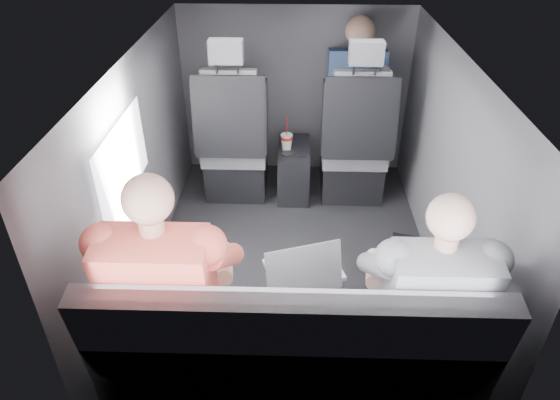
{
  "coord_description": "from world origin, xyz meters",
  "views": [
    {
      "loc": [
        -0.0,
        -2.53,
        2.14
      ],
      "look_at": [
        -0.08,
        -0.05,
        0.52
      ],
      "focal_mm": 32.0,
      "sensor_mm": 36.0,
      "label": 1
    }
  ],
  "objects_px": {
    "passenger_rear_right": "(423,299)",
    "front_seat_left": "(235,148)",
    "center_console": "(294,170)",
    "laptop_white": "(176,268)",
    "laptop_silver": "(304,270)",
    "laptop_black": "(421,264)",
    "passenger_front_right": "(355,92)",
    "rear_bench": "(291,363)",
    "soda_cup": "(287,141)",
    "front_seat_right": "(354,150)",
    "passenger_rear_left": "(172,290)"
  },
  "relations": [
    {
      "from": "rear_bench",
      "to": "laptop_black",
      "type": "relative_size",
      "value": 3.98
    },
    {
      "from": "rear_bench",
      "to": "front_seat_left",
      "type": "bearing_deg",
      "value": 103.31
    },
    {
      "from": "center_console",
      "to": "laptop_silver",
      "type": "distance_m",
      "value": 1.74
    },
    {
      "from": "passenger_rear_right",
      "to": "passenger_front_right",
      "type": "relative_size",
      "value": 1.35
    },
    {
      "from": "front_seat_right",
      "to": "passenger_rear_right",
      "type": "relative_size",
      "value": 1.05
    },
    {
      "from": "laptop_black",
      "to": "laptop_silver",
      "type": "bearing_deg",
      "value": -173.76
    },
    {
      "from": "center_console",
      "to": "front_seat_right",
      "type": "bearing_deg",
      "value": -5.07
    },
    {
      "from": "rear_bench",
      "to": "passenger_rear_right",
      "type": "distance_m",
      "value": 0.65
    },
    {
      "from": "passenger_rear_right",
      "to": "passenger_front_right",
      "type": "distance_m",
      "value": 2.07
    },
    {
      "from": "laptop_silver",
      "to": "passenger_rear_right",
      "type": "height_order",
      "value": "passenger_rear_right"
    },
    {
      "from": "laptop_black",
      "to": "passenger_rear_left",
      "type": "bearing_deg",
      "value": -168.69
    },
    {
      "from": "laptop_white",
      "to": "rear_bench",
      "type": "bearing_deg",
      "value": -25.4
    },
    {
      "from": "front_seat_left",
      "to": "passenger_rear_left",
      "type": "relative_size",
      "value": 1.0
    },
    {
      "from": "laptop_silver",
      "to": "laptop_black",
      "type": "height_order",
      "value": "laptop_black"
    },
    {
      "from": "front_seat_right",
      "to": "laptop_silver",
      "type": "xyz_separation_m",
      "value": [
        -0.4,
        -1.64,
        0.23
      ]
    },
    {
      "from": "soda_cup",
      "to": "laptop_silver",
      "type": "bearing_deg",
      "value": -86.17
    },
    {
      "from": "soda_cup",
      "to": "passenger_front_right",
      "type": "relative_size",
      "value": 0.3
    },
    {
      "from": "center_console",
      "to": "laptop_black",
      "type": "distance_m",
      "value": 1.78
    },
    {
      "from": "front_seat_right",
      "to": "laptop_silver",
      "type": "distance_m",
      "value": 1.71
    },
    {
      "from": "front_seat_left",
      "to": "passenger_rear_right",
      "type": "relative_size",
      "value": 1.05
    },
    {
      "from": "laptop_black",
      "to": "passenger_front_right",
      "type": "bearing_deg",
      "value": 94.39
    },
    {
      "from": "laptop_silver",
      "to": "front_seat_left",
      "type": "bearing_deg",
      "value": 106.99
    },
    {
      "from": "soda_cup",
      "to": "laptop_silver",
      "type": "height_order",
      "value": "laptop_silver"
    },
    {
      "from": "center_console",
      "to": "front_seat_left",
      "type": "bearing_deg",
      "value": -174.93
    },
    {
      "from": "front_seat_left",
      "to": "center_console",
      "type": "relative_size",
      "value": 2.64
    },
    {
      "from": "front_seat_left",
      "to": "passenger_rear_right",
      "type": "xyz_separation_m",
      "value": [
        1.01,
        -1.81,
        0.22
      ]
    },
    {
      "from": "front_seat_right",
      "to": "rear_bench",
      "type": "relative_size",
      "value": 0.79
    },
    {
      "from": "laptop_silver",
      "to": "laptop_black",
      "type": "bearing_deg",
      "value": 6.24
    },
    {
      "from": "laptop_black",
      "to": "rear_bench",
      "type": "bearing_deg",
      "value": -152.0
    },
    {
      "from": "center_console",
      "to": "soda_cup",
      "type": "relative_size",
      "value": 1.77
    },
    {
      "from": "laptop_white",
      "to": "passenger_rear_right",
      "type": "height_order",
      "value": "passenger_rear_right"
    },
    {
      "from": "laptop_black",
      "to": "passenger_rear_left",
      "type": "relative_size",
      "value": 0.32
    },
    {
      "from": "center_console",
      "to": "passenger_rear_left",
      "type": "height_order",
      "value": "passenger_rear_left"
    },
    {
      "from": "soda_cup",
      "to": "center_console",
      "type": "bearing_deg",
      "value": 38.38
    },
    {
      "from": "rear_bench",
      "to": "passenger_front_right",
      "type": "xyz_separation_m",
      "value": [
        0.45,
        2.16,
        0.45
      ]
    },
    {
      "from": "passenger_rear_right",
      "to": "front_seat_left",
      "type": "bearing_deg",
      "value": 119.16
    },
    {
      "from": "front_seat_left",
      "to": "laptop_silver",
      "type": "bearing_deg",
      "value": -73.01
    },
    {
      "from": "center_console",
      "to": "laptop_silver",
      "type": "xyz_separation_m",
      "value": [
        0.05,
        -1.68,
        0.43
      ]
    },
    {
      "from": "laptop_white",
      "to": "passenger_rear_left",
      "type": "height_order",
      "value": "passenger_rear_left"
    },
    {
      "from": "center_console",
      "to": "passenger_rear_left",
      "type": "xyz_separation_m",
      "value": [
        -0.52,
        -1.85,
        0.45
      ]
    },
    {
      "from": "laptop_white",
      "to": "laptop_silver",
      "type": "height_order",
      "value": "same"
    },
    {
      "from": "front_seat_left",
      "to": "laptop_white",
      "type": "height_order",
      "value": "front_seat_left"
    },
    {
      "from": "passenger_rear_right",
      "to": "center_console",
      "type": "bearing_deg",
      "value": 106.82
    },
    {
      "from": "passenger_front_right",
      "to": "passenger_rear_left",
      "type": "bearing_deg",
      "value": -115.17
    },
    {
      "from": "passenger_front_right",
      "to": "center_console",
      "type": "bearing_deg",
      "value": -154.37
    },
    {
      "from": "center_console",
      "to": "passenger_rear_right",
      "type": "distance_m",
      "value": 1.97
    },
    {
      "from": "front_seat_right",
      "to": "laptop_black",
      "type": "relative_size",
      "value": 3.15
    },
    {
      "from": "passenger_front_right",
      "to": "soda_cup",
      "type": "bearing_deg",
      "value": -152.76
    },
    {
      "from": "rear_bench",
      "to": "laptop_black",
      "type": "distance_m",
      "value": 0.75
    },
    {
      "from": "passenger_rear_right",
      "to": "passenger_front_right",
      "type": "xyz_separation_m",
      "value": [
        -0.1,
        2.06,
        0.14
      ]
    }
  ]
}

